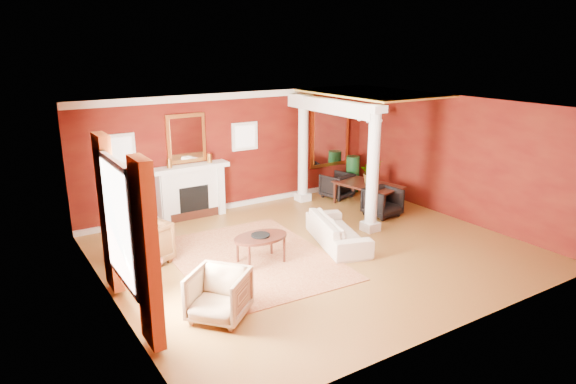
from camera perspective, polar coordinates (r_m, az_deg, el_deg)
ground at (r=10.47m, az=3.14°, el=-6.55°), size 8.00×8.00×0.00m
room_shell at (r=9.86m, az=3.32°, el=4.31°), size 8.04×7.04×2.92m
fireplace at (r=12.44m, az=-10.70°, el=0.08°), size 1.85×0.42×1.29m
overmantel_mirror at (r=12.28m, az=-11.25°, el=5.86°), size 0.95×0.07×1.15m
flank_window_left at (r=11.85m, az=-18.23°, el=4.48°), size 0.70×0.07×0.70m
flank_window_right at (r=12.93m, az=-4.82°, el=6.19°), size 0.70×0.07×0.70m
left_window at (r=7.89m, az=-17.72°, el=-4.07°), size 0.21×2.55×2.60m
column_front at (r=11.27m, az=9.42°, el=2.56°), size 0.36×0.36×2.80m
column_back at (r=13.35m, az=1.69°, el=4.93°), size 0.36×0.36×2.80m
header_beam at (r=12.27m, az=4.66°, el=9.52°), size 0.30×3.20×0.32m
amber_ceiling at (r=12.86m, az=9.27°, el=10.79°), size 2.30×3.40×0.04m
dining_mirror at (r=14.37m, az=4.66°, el=6.20°), size 1.30×0.07×1.70m
chandelier at (r=13.00m, az=9.16°, el=8.09°), size 0.60×0.62×0.75m
crown_trim at (r=12.68m, az=-5.94°, el=10.61°), size 8.00×0.08×0.16m
base_trim at (r=13.24m, az=-5.59°, el=-1.36°), size 8.00×0.08×0.12m
rug at (r=10.11m, az=-3.98°, el=-7.39°), size 2.99×3.88×0.02m
sofa at (r=10.73m, az=5.56°, el=-3.78°), size 1.16×2.08×0.78m
armchair_leopard at (r=10.05m, az=-16.10°, el=-5.37°), size 1.12×1.15×0.93m
armchair_stripe at (r=7.98m, az=-7.72°, el=-11.04°), size 1.12×1.12×0.84m
coffee_table at (r=9.76m, az=-3.06°, el=-5.17°), size 1.08×1.08×0.54m
coffee_book at (r=9.76m, az=-3.33°, el=-4.23°), size 0.15×0.02×0.20m
side_table at (r=8.58m, az=-15.72°, el=-5.74°), size 0.56×0.56×1.41m
dining_table at (r=13.25m, az=8.97°, el=0.41°), size 0.94×1.79×0.95m
dining_chair_near at (r=12.58m, az=10.47°, el=-0.97°), size 0.79×0.75×0.76m
dining_chair_far at (r=13.93m, az=5.47°, el=0.87°), size 0.85×0.82×0.73m
green_urn at (r=14.57m, az=7.17°, el=1.63°), size 0.42×0.42×1.02m
potted_plant at (r=13.12m, az=9.22°, el=3.43°), size 0.55×0.61×0.47m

